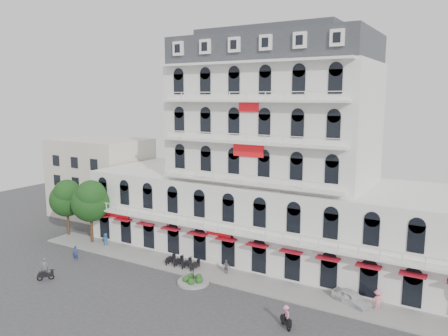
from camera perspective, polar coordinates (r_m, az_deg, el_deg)
ground at (r=39.26m, az=-5.46°, el=-18.75°), size 120.00×120.00×0.00m
sidewalk at (r=46.06m, az=1.33°, el=-14.19°), size 53.00×4.00×0.16m
main_building at (r=51.00m, az=6.32°, el=-0.32°), size 45.00×15.00×25.80m
flank_building_west at (r=70.76m, az=-15.75°, el=-1.18°), size 14.00×10.00×12.00m
traffic_island at (r=45.11m, az=-4.03°, el=-14.49°), size 3.20×3.20×1.60m
parked_scooter_row at (r=49.11m, az=-5.43°, el=-12.79°), size 4.40×1.80×1.10m
tree_west_outer at (r=61.41m, az=-19.85°, el=-3.57°), size 4.50×4.48×7.76m
tree_west_inner at (r=57.31m, az=-17.04°, el=-3.98°), size 4.76×4.76×8.25m
parked_car at (r=42.33m, az=16.32°, el=-15.95°), size 4.05×2.91×1.28m
rider_west at (r=48.91m, az=-22.34°, el=-12.20°), size 1.29×1.33×2.34m
rider_center at (r=37.38m, az=8.10°, el=-18.61°), size 1.34×1.27×1.93m
pedestrian_left at (r=56.97m, az=-15.20°, el=-9.04°), size 0.83×0.56×1.67m
pedestrian_mid at (r=46.73m, az=0.31°, el=-12.85°), size 0.97×0.42×1.64m
pedestrian_right at (r=41.79m, az=19.44°, el=-15.98°), size 1.36×0.97×1.91m
pedestrian_far at (r=53.20m, az=-18.80°, el=-10.50°), size 0.76×0.69×1.74m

